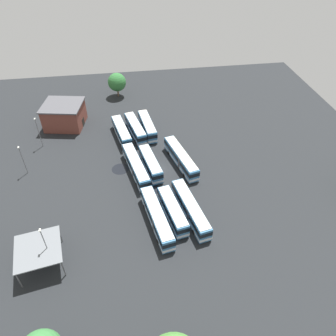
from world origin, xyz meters
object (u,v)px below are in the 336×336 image
Objects in this scene: bus_row1_slot0 at (181,158)px; maintenance_shelter at (38,249)px; bus_row0_slot3 at (157,218)px; bus_row1_slot2 at (150,164)px; bus_row2_slot3 at (122,132)px; lamp_post_mid_lot at (46,245)px; bus_row2_slot1 at (147,126)px; lamp_post_by_building at (38,131)px; bus_row2_slot2 at (135,128)px; tree_northwest at (117,82)px; lamp_post_near_entrance at (23,159)px; bus_row0_slot2 at (173,211)px; depot_building at (64,115)px; bus_row0_slot1 at (191,209)px; bus_row1_slot3 at (136,167)px.

bus_row1_slot0 is 36.10m from maintenance_shelter.
bus_row0_slot3 is 1.29× the size of bus_row1_slot2.
bus_row1_slot2 is 0.92× the size of bus_row2_slot3.
bus_row2_slot1 is at bearing -28.30° from lamp_post_mid_lot.
lamp_post_by_building is at bearing 69.64° from bus_row1_slot0.
bus_row0_slot3 is at bearing -74.44° from maintenance_shelter.
bus_row0_slot3 is 19.87m from lamp_post_mid_lot.
tree_northwest is at bearing 9.86° from bus_row2_slot2.
maintenance_shelter is 25.79m from lamp_post_near_entrance.
maintenance_shelter is 1.11× the size of lamp_post_by_building.
bus_row2_slot3 is 38.24m from lamp_post_mid_lot.
lamp_post_near_entrance is at bearing 169.16° from lamp_post_by_building.
bus_row1_slot2 is 1.56× the size of lamp_post_near_entrance.
lamp_post_near_entrance reaches higher than bus_row2_slot2.
bus_row2_slot3 is (12.92, 13.12, -0.00)m from bus_row1_slot0.
lamp_post_near_entrance reaches higher than maintenance_shelter.
bus_row1_slot0 is 1.29× the size of bus_row1_slot2.
bus_row0_slot2 and bus_row2_slot3 have the same top height.
tree_northwest reaches higher than depot_building.
lamp_post_by_building is at bearing -10.84° from lamp_post_near_entrance.
maintenance_shelter reaches higher than bus_row0_slot1.
depot_building is at bearing 37.37° from bus_row1_slot3.
bus_row1_slot0 is at bearing -15.94° from bus_row0_slot2.
bus_row0_slot3 is at bearing -139.15° from lamp_post_by_building.
lamp_post_by_building reaches higher than bus_row1_slot2.
bus_row1_slot0 is at bearing -93.55° from lamp_post_near_entrance.
bus_row1_slot2 is 37.73m from tree_northwest.
depot_building is at bearing -19.76° from lamp_post_near_entrance.
lamp_post_mid_lot is (-22.77, 26.50, 2.97)m from bus_row1_slot0.
bus_row2_slot2 is 22.66m from tree_northwest.
tree_northwest is (21.48, 7.04, 2.84)m from bus_row2_slot1.
depot_building reaches higher than bus_row1_slot2.
bus_row0_slot2 is at bearing -73.70° from maintenance_shelter.
bus_row2_slot3 is 20.08m from lamp_post_by_building.
bus_row0_slot3 is at bearing -72.96° from lamp_post_mid_lot.
bus_row0_slot1 is at bearing -74.74° from lamp_post_mid_lot.
depot_building is at bearing 68.09° from bus_row2_slot2.
depot_building is at bearing 135.11° from tree_northwest.
lamp_post_mid_lot is (-6.96, 25.51, 2.97)m from bus_row0_slot1.
bus_row0_slot1 is 1.00× the size of bus_row1_slot3.
bus_row0_slot1 is at bearing -146.47° from bus_row1_slot3.
bus_row2_slot3 is 24.44m from lamp_post_near_entrance.
bus_row2_slot2 is at bearing 34.14° from bus_row1_slot0.
bus_row0_slot3 is 1.00× the size of bus_row1_slot0.
tree_northwest is (37.62, 2.85, 2.84)m from bus_row1_slot3.
lamp_post_by_building reaches higher than bus_row1_slot3.
bus_row1_slot3 is 27.59m from maintenance_shelter.
bus_row0_slot1 is 53.52m from tree_northwest.
depot_building is at bearing -0.01° from maintenance_shelter.
lamp_post_by_building reaches higher than maintenance_shelter.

